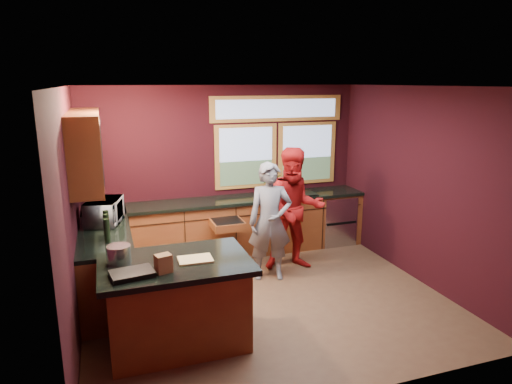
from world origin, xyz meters
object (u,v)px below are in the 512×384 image
person_grey (270,222)px  person_red (295,209)px  stock_pot (119,254)px  cutting_board (195,259)px  island (177,302)px

person_grey → person_red: person_red is taller
person_grey → stock_pot: (-2.07, -1.12, 0.20)m
person_grey → stock_pot: size_ratio=7.00×
person_red → stock_pot: (-2.54, -1.34, 0.12)m
person_grey → stock_pot: 2.36m
person_red → stock_pot: size_ratio=7.64×
cutting_board → stock_pot: size_ratio=1.46×
cutting_board → person_grey: bearing=45.0°
cutting_board → stock_pot: bearing=165.1°
person_red → cutting_board: person_red is taller
person_grey → stock_pot: bearing=-137.7°
person_grey → cutting_board: 1.87m
stock_pot → person_red: bearing=27.7°
island → person_red: person_red is taller
cutting_board → stock_pot: (-0.75, 0.20, 0.08)m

